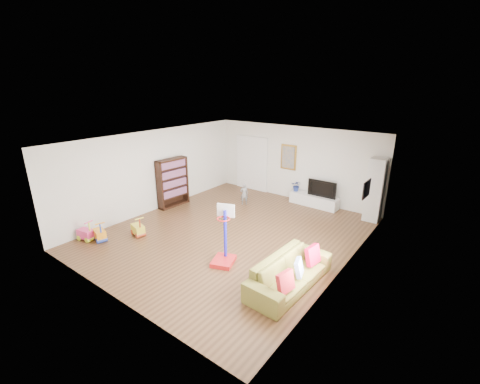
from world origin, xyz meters
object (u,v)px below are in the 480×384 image
Objects in this scene: sofa at (290,272)px; bookshelf at (173,183)px; media_console at (314,200)px; basketball_hoop at (223,236)px.

bookshelf is at bearing 75.21° from sofa.
media_console is 4.99m from bookshelf.
basketball_hoop is (-0.10, -4.88, 0.53)m from media_console.
bookshelf is 0.76× the size of sofa.
basketball_hoop reaches higher than media_console.
bookshelf is 4.33m from basketball_hoop.
sofa is (5.59, -1.77, -0.52)m from bookshelf.
bookshelf is (-3.98, -2.95, 0.65)m from media_console.
sofa reaches higher than media_console.
basketball_hoop reaches higher than sofa.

